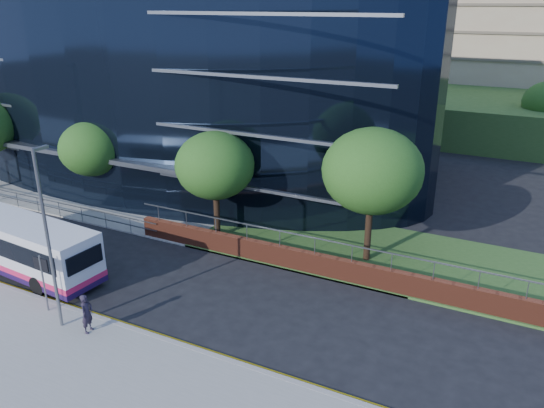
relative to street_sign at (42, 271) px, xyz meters
The scene contains 14 objects.
ground 5.23m from the street_sign, 160.57° to the left, with size 200.00×200.00×0.00m, color black.
yellow_line_inner 5.07m from the street_sign, 168.23° to the left, with size 80.00×0.08×0.01m, color gold.
far_forecourt 16.53m from the street_sign, 129.83° to the left, with size 50.00×8.00×0.10m, color gray.
grass_verge 23.30m from the street_sign, 32.84° to the left, with size 36.00×8.00×0.12m, color #2D511E.
glass_office 24.70m from the street_sign, 110.75° to the left, with size 44.00×23.10×16.00m.
retaining_wall 17.93m from the street_sign, 29.83° to the left, with size 34.00×0.40×2.11m.
guard_railings 15.22m from the street_sign, 145.51° to the left, with size 24.00×0.05×1.10m.
street_sign is the anchor object (origin of this frame).
tree_far_b 13.54m from the street_sign, 124.08° to the left, with size 4.29×4.29×6.05m.
tree_far_c 11.14m from the street_sign, 76.71° to the left, with size 4.62×4.62×6.51m.
tree_far_d 16.61m from the street_sign, 45.22° to the left, with size 5.28×5.28×7.44m.
streetlight_east 2.80m from the street_sign, 21.36° to the right, with size 0.15×0.77×8.00m.
city_bus 5.24m from the street_sign, 153.81° to the left, with size 11.05×3.34×2.95m.
pedestrian 3.14m from the street_sign, ahead, with size 0.65×0.42×1.77m, color #241D2C.
Camera 1 is at (23.05, -15.74, 13.43)m, focal length 35.00 mm.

